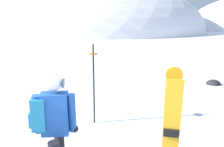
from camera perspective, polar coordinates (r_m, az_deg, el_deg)
name	(u,v)px	position (r m, az deg, el deg)	size (l,w,h in m)	color
ridge_peak_main	(94,31)	(42.57, -4.37, 10.12)	(37.09, 33.38, 17.13)	white
snowboarder_main	(54,128)	(3.44, -13.81, -12.64)	(0.72, 1.78, 1.71)	black
spare_snowboard	(172,116)	(4.08, 14.19, -9.79)	(0.28, 0.36, 1.63)	orange
piste_marker_near	(94,78)	(5.34, -4.41, -1.10)	(0.20, 0.20, 1.88)	black
rock_dark	(213,84)	(9.47, 23.05, -2.42)	(0.52, 0.44, 0.36)	#282628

